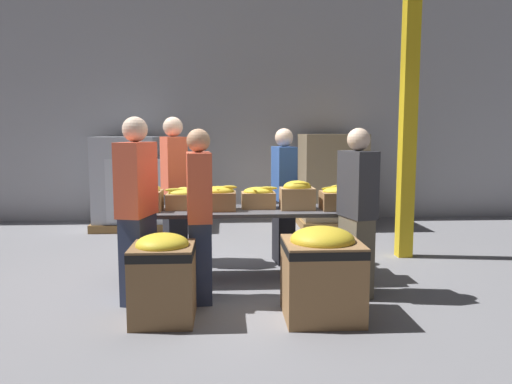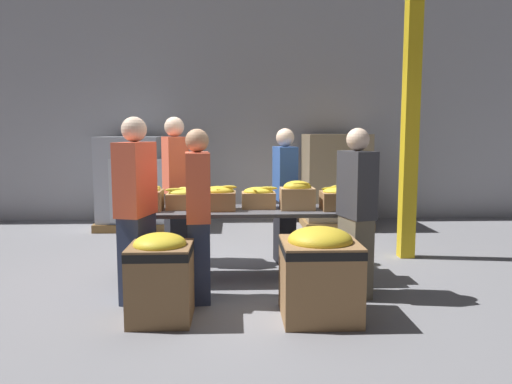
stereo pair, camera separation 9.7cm
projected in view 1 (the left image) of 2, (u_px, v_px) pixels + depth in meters
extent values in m
plane|color=gray|center=(239.00, 278.00, 5.49)|extent=(30.00, 30.00, 0.00)
cube|color=#A8A8AD|center=(233.00, 109.00, 8.99)|extent=(16.00, 0.08, 4.00)
cube|color=#4C4C51|center=(239.00, 211.00, 5.40)|extent=(2.48, 0.72, 0.04)
cylinder|color=#38383D|center=(124.00, 254.00, 5.07)|extent=(0.05, 0.05, 0.73)
cylinder|color=#38383D|center=(353.00, 251.00, 5.21)|extent=(0.05, 0.05, 0.73)
cylinder|color=#38383D|center=(135.00, 241.00, 5.67)|extent=(0.05, 0.05, 0.73)
cylinder|color=#38383D|center=(340.00, 238.00, 5.81)|extent=(0.05, 0.05, 0.73)
cube|color=#A37A4C|center=(145.00, 201.00, 5.28)|extent=(0.36, 0.34, 0.21)
ellipsoid|color=yellow|center=(144.00, 190.00, 5.27)|extent=(0.32, 0.27, 0.09)
ellipsoid|color=yellow|center=(139.00, 189.00, 5.19)|extent=(0.11, 0.16, 0.06)
ellipsoid|color=yellow|center=(155.00, 188.00, 5.29)|extent=(0.11, 0.18, 0.04)
ellipsoid|color=yellow|center=(144.00, 188.00, 5.34)|extent=(0.17, 0.13, 0.05)
ellipsoid|color=yellow|center=(153.00, 189.00, 5.27)|extent=(0.19, 0.15, 0.05)
cube|color=#A37A4C|center=(184.00, 201.00, 5.42)|extent=(0.36, 0.34, 0.17)
ellipsoid|color=gold|center=(184.00, 193.00, 5.41)|extent=(0.33, 0.29, 0.09)
ellipsoid|color=gold|center=(193.00, 190.00, 5.38)|extent=(0.15, 0.13, 0.05)
ellipsoid|color=gold|center=(175.00, 190.00, 5.35)|extent=(0.22, 0.08, 0.05)
ellipsoid|color=gold|center=(185.00, 189.00, 5.48)|extent=(0.18, 0.11, 0.05)
cube|color=olive|center=(219.00, 201.00, 5.32)|extent=(0.36, 0.30, 0.20)
ellipsoid|color=gold|center=(218.00, 191.00, 5.31)|extent=(0.33, 0.26, 0.11)
ellipsoid|color=gold|center=(229.00, 187.00, 5.27)|extent=(0.17, 0.06, 0.05)
ellipsoid|color=gold|center=(222.00, 188.00, 5.30)|extent=(0.09, 0.22, 0.04)
ellipsoid|color=gold|center=(216.00, 189.00, 5.26)|extent=(0.09, 0.18, 0.05)
ellipsoid|color=gold|center=(209.00, 187.00, 5.35)|extent=(0.06, 0.15, 0.04)
cube|color=#A37A4C|center=(258.00, 200.00, 5.46)|extent=(0.36, 0.26, 0.18)
ellipsoid|color=yellow|center=(258.00, 192.00, 5.45)|extent=(0.32, 0.24, 0.10)
ellipsoid|color=yellow|center=(261.00, 189.00, 5.51)|extent=(0.14, 0.15, 0.05)
ellipsoid|color=yellow|center=(254.00, 189.00, 5.38)|extent=(0.07, 0.17, 0.04)
ellipsoid|color=yellow|center=(268.00, 188.00, 5.40)|extent=(0.21, 0.06, 0.05)
cube|color=tan|center=(297.00, 199.00, 5.38)|extent=(0.36, 0.26, 0.23)
ellipsoid|color=gold|center=(297.00, 187.00, 5.36)|extent=(0.30, 0.23, 0.14)
ellipsoid|color=gold|center=(304.00, 183.00, 5.42)|extent=(0.09, 0.17, 0.05)
ellipsoid|color=gold|center=(293.00, 183.00, 5.37)|extent=(0.10, 0.16, 0.06)
ellipsoid|color=gold|center=(301.00, 184.00, 5.28)|extent=(0.19, 0.05, 0.04)
cube|color=olive|center=(338.00, 201.00, 5.37)|extent=(0.36, 0.33, 0.19)
ellipsoid|color=yellow|center=(338.00, 191.00, 5.36)|extent=(0.33, 0.26, 0.09)
ellipsoid|color=yellow|center=(344.00, 187.00, 5.40)|extent=(0.17, 0.10, 0.04)
ellipsoid|color=yellow|center=(328.00, 188.00, 5.42)|extent=(0.20, 0.15, 0.04)
ellipsoid|color=yellow|center=(339.00, 187.00, 5.40)|extent=(0.17, 0.05, 0.05)
cube|color=black|center=(175.00, 229.00, 6.10)|extent=(0.34, 0.45, 0.84)
cube|color=#EA5B3D|center=(174.00, 166.00, 6.01)|extent=(0.37, 0.53, 0.70)
sphere|color=beige|center=(173.00, 127.00, 5.96)|extent=(0.24, 0.24, 0.24)
cube|color=#6B604C|center=(356.00, 256.00, 4.88)|extent=(0.29, 0.41, 0.78)
cube|color=#333338|center=(358.00, 184.00, 4.80)|extent=(0.32, 0.48, 0.64)
sphere|color=beige|center=(359.00, 139.00, 4.74)|extent=(0.22, 0.22, 0.22)
cube|color=black|center=(283.00, 231.00, 6.11)|extent=(0.25, 0.40, 0.78)
cube|color=#2D5199|center=(284.00, 173.00, 6.02)|extent=(0.27, 0.46, 0.64)
sphere|color=beige|center=(284.00, 137.00, 5.97)|extent=(0.22, 0.22, 0.22)
cube|color=#2D3856|center=(139.00, 259.00, 4.68)|extent=(0.31, 0.44, 0.82)
cube|color=#EA5B3D|center=(136.00, 179.00, 4.59)|extent=(0.34, 0.51, 0.68)
sphere|color=beige|center=(135.00, 129.00, 4.54)|extent=(0.23, 0.23, 0.23)
cube|color=#2D3856|center=(200.00, 261.00, 4.71)|extent=(0.24, 0.39, 0.77)
cube|color=#EA5B3D|center=(199.00, 187.00, 4.63)|extent=(0.26, 0.46, 0.64)
sphere|color=tan|center=(198.00, 141.00, 4.58)|extent=(0.22, 0.22, 0.22)
cube|color=olive|center=(163.00, 283.00, 4.21)|extent=(0.52, 0.52, 0.65)
cube|color=black|center=(162.00, 252.00, 4.18)|extent=(0.53, 0.53, 0.07)
ellipsoid|color=yellow|center=(162.00, 244.00, 4.17)|extent=(0.44, 0.44, 0.18)
cube|color=olive|center=(322.00, 279.00, 4.29)|extent=(0.65, 0.65, 0.67)
cube|color=black|center=(322.00, 248.00, 4.26)|extent=(0.65, 0.65, 0.07)
ellipsoid|color=gold|center=(322.00, 240.00, 4.25)|extent=(0.55, 0.55, 0.23)
cube|color=gold|center=(409.00, 99.00, 6.21)|extent=(0.18, 0.18, 4.00)
cube|color=olive|center=(331.00, 222.00, 8.55)|extent=(1.12, 1.12, 0.13)
cube|color=#897556|center=(332.00, 176.00, 8.46)|extent=(1.03, 1.03, 1.43)
cube|color=olive|center=(140.00, 224.00, 8.35)|extent=(0.98, 0.98, 0.13)
cube|color=silver|center=(139.00, 189.00, 8.28)|extent=(0.90, 0.90, 1.05)
cube|color=olive|center=(129.00, 224.00, 8.39)|extent=(1.08, 1.08, 0.13)
cube|color=#B2B7C1|center=(128.00, 179.00, 8.30)|extent=(1.00, 1.00, 1.39)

